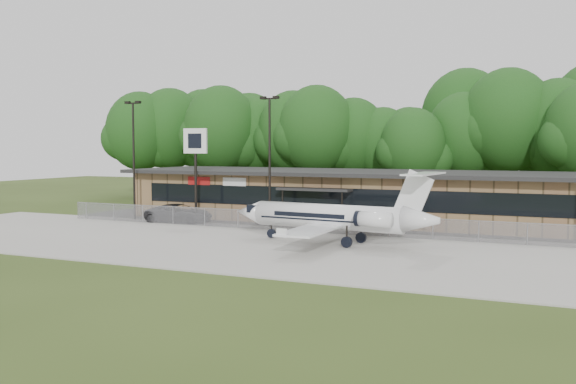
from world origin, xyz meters
The scene contains 11 objects.
ground centered at (0.00, 0.00, 0.00)m, with size 160.00×160.00×0.00m, color #2F4016.
apron centered at (0.00, 8.00, 0.04)m, with size 64.00×18.00×0.08m, color #9E9B93.
parking_lot centered at (0.00, 19.50, 0.03)m, with size 50.00×9.00×0.06m, color #383835.
terminal centered at (0.00, 23.94, 2.18)m, with size 41.00×11.65×4.30m.
fence centered at (0.00, 15.00, 0.78)m, with size 46.00×0.04×1.52m.
treeline centered at (0.00, 42.00, 7.50)m, with size 72.00×12.00×15.00m, color #153D13, non-canonical shape.
light_pole_left centered at (-18.00, 16.50, 5.98)m, with size 1.55×0.30×10.23m.
light_pole_mid centered at (-5.00, 16.50, 5.98)m, with size 1.55×0.30×10.23m.
business_jet centered at (2.66, 10.47, 1.76)m, with size 14.61×13.03×4.91m.
suv centered at (-13.40, 16.47, 0.79)m, with size 2.61×5.65×1.57m, color #2C2C2E.
pole_sign centered at (-11.95, 16.80, 6.00)m, with size 2.07×0.44×7.85m.
Camera 1 is at (16.83, -28.21, 6.36)m, focal length 40.00 mm.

